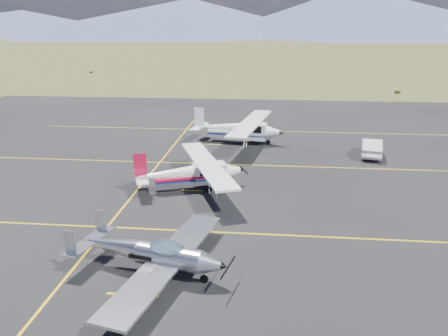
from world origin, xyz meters
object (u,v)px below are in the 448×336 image
(aircraft_cessna, at_px, (191,172))
(aircraft_plain, at_px, (238,128))
(sedan, at_px, (372,147))
(aircraft_low_wing, at_px, (153,253))

(aircraft_cessna, bearing_deg, aircraft_plain, 58.88)
(aircraft_plain, height_order, sedan, aircraft_plain)
(aircraft_low_wing, xyz_separation_m, aircraft_plain, (1.90, 21.32, 0.36))
(aircraft_low_wing, relative_size, sedan, 2.14)
(aircraft_low_wing, xyz_separation_m, sedan, (12.46, 18.30, -0.22))
(aircraft_cessna, relative_size, aircraft_plain, 0.85)
(aircraft_low_wing, relative_size, aircraft_plain, 0.77)
(aircraft_cessna, height_order, sedan, aircraft_cessna)
(aircraft_plain, relative_size, sedan, 2.77)
(aircraft_low_wing, bearing_deg, aircraft_plain, 97.85)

